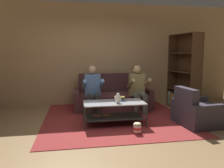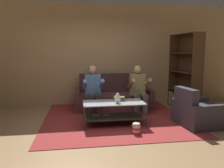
% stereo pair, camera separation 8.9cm
% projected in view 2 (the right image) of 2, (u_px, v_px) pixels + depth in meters
% --- Properties ---
extents(ground, '(16.80, 16.80, 0.00)m').
position_uv_depth(ground, '(109.00, 132.00, 4.17)').
color(ground, '#9C7A52').
extents(back_partition, '(8.40, 0.12, 2.90)m').
position_uv_depth(back_partition, '(97.00, 55.00, 6.38)').
color(back_partition, tan).
rests_on(back_partition, ground).
extents(couch, '(2.05, 0.91, 0.92)m').
position_uv_depth(couch, '(113.00, 97.00, 5.98)').
color(couch, '#502D30').
rests_on(couch, ground).
extents(person_seated_left, '(0.50, 0.58, 1.19)m').
position_uv_depth(person_seated_left, '(93.00, 88.00, 5.31)').
color(person_seated_left, '#2F2B27').
rests_on(person_seated_left, ground).
extents(person_seated_right, '(0.50, 0.58, 1.19)m').
position_uv_depth(person_seated_right, '(138.00, 87.00, 5.49)').
color(person_seated_right, '#565750').
rests_on(person_seated_right, ground).
extents(coffee_table, '(1.27, 0.61, 0.48)m').
position_uv_depth(coffee_table, '(113.00, 109.00, 4.58)').
color(coffee_table, '#B3B4BB').
rests_on(coffee_table, ground).
extents(area_rug, '(3.19, 3.34, 0.01)m').
position_uv_depth(area_rug, '(114.00, 116.00, 5.20)').
color(area_rug, maroon).
rests_on(area_rug, ground).
extents(vase, '(0.13, 0.13, 0.20)m').
position_uv_depth(vase, '(118.00, 99.00, 4.45)').
color(vase, silver).
rests_on(vase, coffee_table).
extents(book_stack, '(0.24, 0.22, 0.09)m').
position_uv_depth(book_stack, '(119.00, 99.00, 4.68)').
color(book_stack, teal).
rests_on(book_stack, coffee_table).
extents(bookshelf, '(0.49, 1.07, 2.00)m').
position_uv_depth(bookshelf, '(185.00, 82.00, 5.89)').
color(bookshelf, '#492F1B').
rests_on(bookshelf, ground).
extents(armchair, '(0.98, 0.94, 0.79)m').
position_uv_depth(armchair, '(199.00, 113.00, 4.54)').
color(armchair, '#38323D').
rests_on(armchair, ground).
extents(popcorn_tub, '(0.15, 0.15, 0.22)m').
position_uv_depth(popcorn_tub, '(136.00, 128.00, 4.05)').
color(popcorn_tub, red).
rests_on(popcorn_tub, ground).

